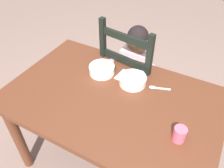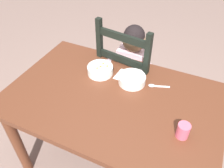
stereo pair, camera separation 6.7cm
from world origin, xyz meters
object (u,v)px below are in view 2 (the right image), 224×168
Objects in this scene: dining_chair at (129,80)px; bowl_of_peas at (132,79)px; dining_table at (113,108)px; drinking_cup at (183,131)px; bowl_of_carrots at (100,70)px; child_figure at (131,65)px; spoon at (155,86)px.

dining_chair reaches higher than bowl_of_peas.
dining_table is 15.45× the size of drinking_cup.
bowl_of_peas is 0.48m from drinking_cup.
dining_chair is 0.42m from bowl_of_peas.
dining_chair is 5.90× the size of bowl_of_peas.
bowl_of_carrots is at bearing 155.34° from drinking_cup.
child_figure reaches higher than bowl_of_carrots.
dining_table is 0.22m from bowl_of_peas.
child_figure is 0.34m from bowl_of_carrots.
bowl_of_carrots reaches higher than dining_table.
spoon is at bearing -45.08° from child_figure.
bowl_of_carrots reaches higher than bowl_of_peas.
child_figure is 0.34m from bowl_of_peas.
child_figure is at bearing 134.92° from spoon.
bowl_of_carrots is at bearing -175.68° from spoon.
drinking_cup reaches higher than bowl_of_carrots.
dining_chair is 1.07× the size of child_figure.
bowl_of_peas is (0.12, -0.29, 0.28)m from dining_chair.
dining_chair is at bearing 135.44° from spoon.
spoon is at bearing 43.86° from dining_table.
drinking_cup reaches higher than spoon.
spoon is at bearing -44.56° from dining_chair.
child_figure is at bearing 131.01° from drinking_cup.
spoon is (0.26, -0.26, 0.10)m from child_figure.
bowl_of_carrots is at bearing 135.30° from dining_table.
child_figure is (-0.06, 0.46, 0.01)m from dining_table.
child_figure is 5.50× the size of bowl_of_peas.
dining_table is at bearing -82.16° from dining_chair.
drinking_cup is at bearing -14.24° from dining_table.
drinking_cup reaches higher than dining_table.
dining_table is 0.49m from dining_chair.
dining_table is at bearing 165.76° from drinking_cup.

